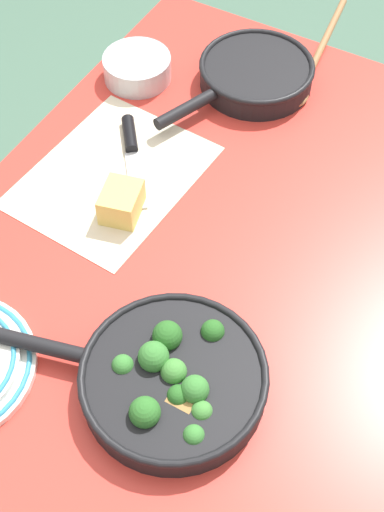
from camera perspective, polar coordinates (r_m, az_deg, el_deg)
ground_plane at (r=1.86m, az=0.00°, el=-14.33°), size 14.00×14.00×0.00m
dining_table_red at (r=1.26m, az=0.00°, el=-2.79°), size 1.29×0.85×0.76m
skillet_broccoli at (r=1.05m, az=-1.70°, el=-9.75°), size 0.28×0.41×0.07m
skillet_eggs at (r=1.48m, az=5.05°, el=14.30°), size 0.35×0.23×0.05m
wooden_spoon at (r=1.56m, az=9.75°, el=14.99°), size 0.38×0.07×0.02m
parchment_sheet at (r=1.32m, az=-6.39°, el=6.38°), size 0.37×0.29×0.00m
grater_knife at (r=1.35m, az=-4.86°, el=8.56°), size 0.19×0.16×0.02m
cheese_block at (r=1.24m, az=-5.67°, el=4.30°), size 0.09×0.08×0.06m
prep_bowl_steel at (r=1.50m, az=-4.41°, el=14.78°), size 0.14×0.14×0.05m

